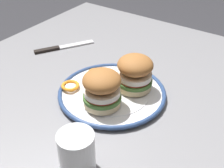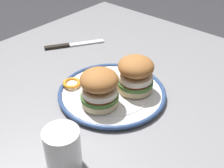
# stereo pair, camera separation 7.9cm
# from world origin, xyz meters

# --- Properties ---
(dining_table) EXTENTS (1.18, 1.04, 0.73)m
(dining_table) POSITION_xyz_m (0.00, 0.00, 0.63)
(dining_table) COLOR gray
(dining_table) RESTS_ON ground
(dinner_plate) EXTENTS (0.30, 0.30, 0.02)m
(dinner_plate) POSITION_xyz_m (-0.05, -0.04, 0.74)
(dinner_plate) COLOR white
(dinner_plate) RESTS_ON dining_table
(sandwich_half_left) EXTENTS (0.12, 0.12, 0.10)m
(sandwich_half_left) POSITION_xyz_m (-0.01, 0.01, 0.79)
(sandwich_half_left) COLOR beige
(sandwich_half_left) RESTS_ON dinner_plate
(sandwich_half_right) EXTENTS (0.12, 0.12, 0.10)m
(sandwich_half_right) POSITION_xyz_m (-0.04, -0.10, 0.79)
(sandwich_half_right) COLOR beige
(sandwich_half_right) RESTS_ON dinner_plate
(orange_peel_curled) EXTENTS (0.06, 0.06, 0.01)m
(orange_peel_curled) POSITION_xyz_m (-0.14, 0.00, 0.75)
(orange_peel_curled) COLOR orange
(orange_peel_curled) RESTS_ON dinner_plate
(orange_peel_strip_long) EXTENTS (0.04, 0.07, 0.01)m
(orange_peel_strip_long) POSITION_xyz_m (-0.11, -0.06, 0.75)
(orange_peel_strip_long) COLOR orange
(orange_peel_strip_long) RESTS_ON dinner_plate
(orange_peel_strip_short) EXTENTS (0.07, 0.04, 0.01)m
(orange_peel_strip_short) POSITION_xyz_m (-0.08, -0.02, 0.75)
(orange_peel_strip_short) COLOR orange
(orange_peel_strip_short) RESTS_ON dinner_plate
(orange_peel_small_curl) EXTENTS (0.07, 0.07, 0.01)m
(orange_peel_small_curl) POSITION_xyz_m (-0.16, -0.09, 0.75)
(orange_peel_small_curl) COLOR orange
(orange_peel_small_curl) RESTS_ON dinner_plate
(drinking_glass) EXTENTS (0.08, 0.08, 0.10)m
(drinking_glass) POSITION_xyz_m (0.04, -0.30, 0.77)
(drinking_glass) COLOR white
(drinking_glass) RESTS_ON dining_table
(table_knife) EXTENTS (0.13, 0.20, 0.01)m
(table_knife) POSITION_xyz_m (-0.37, 0.09, 0.73)
(table_knife) COLOR silver
(table_knife) RESTS_ON dining_table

